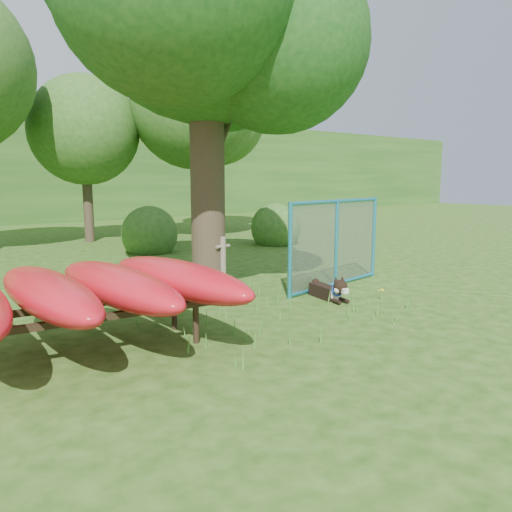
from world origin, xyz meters
TOP-DOWN VIEW (x-y plane):
  - ground at (0.00, 0.00)m, footprint 80.00×80.00m
  - wooden_post at (0.28, 2.35)m, footprint 0.34×0.13m
  - kayak_rack at (-3.00, 0.88)m, footprint 3.64×3.69m
  - husky_dog at (1.85, 0.94)m, footprint 0.46×1.17m
  - fence_section at (2.88, 1.74)m, footprint 3.26×0.57m
  - wildflower_clump at (2.61, 0.28)m, footprint 0.10×0.10m
  - bg_tree_c at (1.50, 13.00)m, footprint 4.00×4.00m
  - bg_tree_d at (5.00, 11.00)m, footprint 4.80×4.80m
  - bg_tree_e at (8.00, 14.00)m, footprint 4.60×4.60m
  - shrub_right at (6.50, 8.00)m, footprint 1.80×1.80m
  - shrub_mid at (2.00, 9.00)m, footprint 1.80×1.80m

SIDE VIEW (x-z plane):
  - ground at x=0.00m, z-range 0.00..0.00m
  - shrub_right at x=6.50m, z-range -0.90..0.90m
  - shrub_mid at x=2.00m, z-range -0.90..0.90m
  - wildflower_clump at x=2.61m, z-range 0.07..0.30m
  - husky_dog at x=1.85m, z-range -0.08..0.45m
  - wooden_post at x=0.28m, z-range 0.04..1.27m
  - kayak_rack at x=-3.00m, z-range 0.31..1.48m
  - fence_section at x=2.88m, z-range -0.64..2.56m
  - bg_tree_c at x=1.50m, z-range 1.05..7.17m
  - bg_tree_d at x=5.00m, z-range 1.33..8.83m
  - bg_tree_e at x=8.00m, z-range 1.46..9.01m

